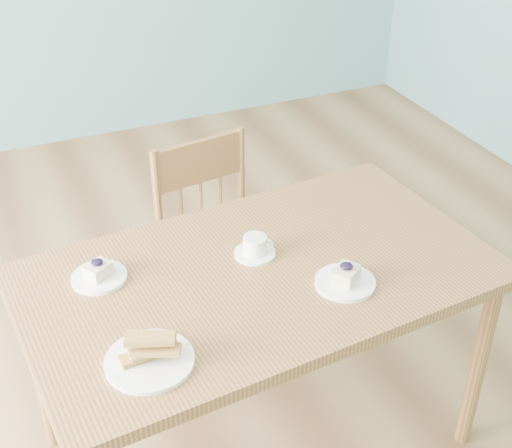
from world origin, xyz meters
The scene contains 7 objects.
room centered at (0.00, 0.00, 1.35)m, with size 5.01×5.01×2.71m.
dining_table centered at (0.39, -0.05, 0.64)m, with size 1.39×0.87×0.71m.
dining_chair centered at (0.46, 0.47, 0.42)m, with size 0.43×0.41×0.83m.
cheesecake_plate_near centered at (0.58, -0.20, 0.73)m, with size 0.17×0.17×0.07m.
cheesecake_plate_far centered at (-0.03, 0.09, 0.73)m, with size 0.15×0.15×0.07m.
coffee_cup centered at (0.41, 0.03, 0.74)m, with size 0.12×0.12×0.06m.
biscotti_plate centered at (0.00, -0.28, 0.74)m, with size 0.22×0.22×0.09m.
Camera 1 is at (-0.26, -1.53, 1.92)m, focal length 50.00 mm.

